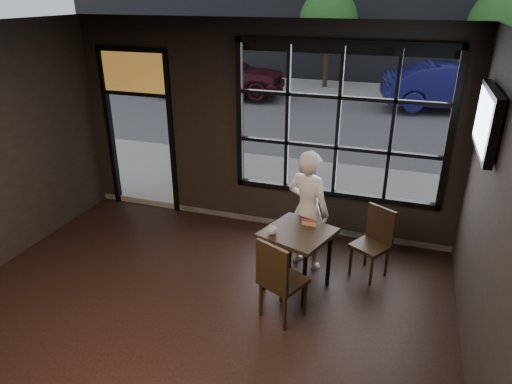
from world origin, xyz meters
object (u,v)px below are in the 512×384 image
(chair_near, at_px, (284,278))
(man, at_px, (308,210))
(cafe_table, at_px, (297,260))
(navy_car, at_px, (453,87))

(chair_near, distance_m, man, 1.21)
(cafe_table, xyz_separation_m, chair_near, (-0.01, -0.60, 0.11))
(chair_near, relative_size, navy_car, 0.24)
(cafe_table, distance_m, man, 0.71)
(chair_near, xyz_separation_m, navy_car, (2.33, 11.32, 0.29))
(chair_near, relative_size, man, 0.62)
(man, bearing_deg, navy_car, -83.60)
(man, bearing_deg, chair_near, 109.24)
(cafe_table, height_order, man, man)
(cafe_table, height_order, navy_car, navy_car)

